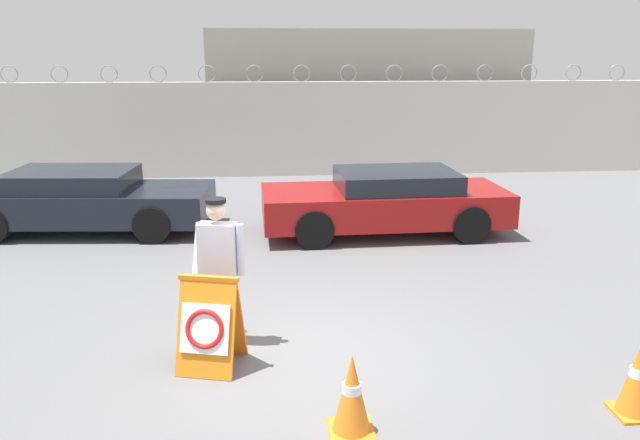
{
  "coord_description": "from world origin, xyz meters",
  "views": [
    {
      "loc": [
        -0.31,
        -6.55,
        3.42
      ],
      "look_at": [
        0.43,
        2.31,
        1.02
      ],
      "focal_mm": 35.0,
      "sensor_mm": 36.0,
      "label": 1
    }
  ],
  "objects_px": {
    "traffic_cone_near": "(352,394)",
    "traffic_cone_mid": "(637,378)",
    "security_guard": "(218,264)",
    "parked_car_front_coupe": "(84,200)",
    "parked_car_rear_sedan": "(386,201)",
    "barricade_sign": "(209,323)"
  },
  "relations": [
    {
      "from": "traffic_cone_mid",
      "to": "barricade_sign",
      "type": "bearing_deg",
      "value": 162.85
    },
    {
      "from": "traffic_cone_mid",
      "to": "parked_car_front_coupe",
      "type": "distance_m",
      "value": 10.06
    },
    {
      "from": "traffic_cone_near",
      "to": "traffic_cone_mid",
      "type": "xyz_separation_m",
      "value": [
        2.78,
        0.06,
        -0.0
      ]
    },
    {
      "from": "barricade_sign",
      "to": "parked_car_rear_sedan",
      "type": "height_order",
      "value": "parked_car_rear_sedan"
    },
    {
      "from": "parked_car_front_coupe",
      "to": "parked_car_rear_sedan",
      "type": "relative_size",
      "value": 1.04
    },
    {
      "from": "traffic_cone_near",
      "to": "parked_car_rear_sedan",
      "type": "bearing_deg",
      "value": 76.75
    },
    {
      "from": "security_guard",
      "to": "parked_car_front_coupe",
      "type": "relative_size",
      "value": 0.37
    },
    {
      "from": "traffic_cone_near",
      "to": "traffic_cone_mid",
      "type": "height_order",
      "value": "same"
    },
    {
      "from": "parked_car_rear_sedan",
      "to": "parked_car_front_coupe",
      "type": "bearing_deg",
      "value": -7.99
    },
    {
      "from": "traffic_cone_near",
      "to": "parked_car_rear_sedan",
      "type": "xyz_separation_m",
      "value": [
        1.54,
        6.54,
        0.25
      ]
    },
    {
      "from": "security_guard",
      "to": "traffic_cone_mid",
      "type": "distance_m",
      "value": 4.58
    },
    {
      "from": "traffic_cone_mid",
      "to": "parked_car_front_coupe",
      "type": "bearing_deg",
      "value": 135.07
    },
    {
      "from": "security_guard",
      "to": "parked_car_front_coupe",
      "type": "xyz_separation_m",
      "value": [
        -3.01,
        5.18,
        -0.38
      ]
    },
    {
      "from": "traffic_cone_near",
      "to": "parked_car_rear_sedan",
      "type": "distance_m",
      "value": 6.72
    },
    {
      "from": "security_guard",
      "to": "traffic_cone_mid",
      "type": "xyz_separation_m",
      "value": [
        4.11,
        -1.92,
        -0.62
      ]
    },
    {
      "from": "security_guard",
      "to": "traffic_cone_near",
      "type": "xyz_separation_m",
      "value": [
        1.33,
        -1.98,
        -0.62
      ]
    },
    {
      "from": "barricade_sign",
      "to": "parked_car_rear_sedan",
      "type": "bearing_deg",
      "value": 74.68
    },
    {
      "from": "security_guard",
      "to": "parked_car_front_coupe",
      "type": "bearing_deg",
      "value": -49.53
    },
    {
      "from": "security_guard",
      "to": "traffic_cone_mid",
      "type": "height_order",
      "value": "security_guard"
    },
    {
      "from": "traffic_cone_near",
      "to": "parked_car_front_coupe",
      "type": "bearing_deg",
      "value": 121.18
    },
    {
      "from": "parked_car_rear_sedan",
      "to": "barricade_sign",
      "type": "bearing_deg",
      "value": 58.52
    },
    {
      "from": "traffic_cone_mid",
      "to": "parked_car_rear_sedan",
      "type": "xyz_separation_m",
      "value": [
        -1.24,
        6.47,
        0.25
      ]
    }
  ]
}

